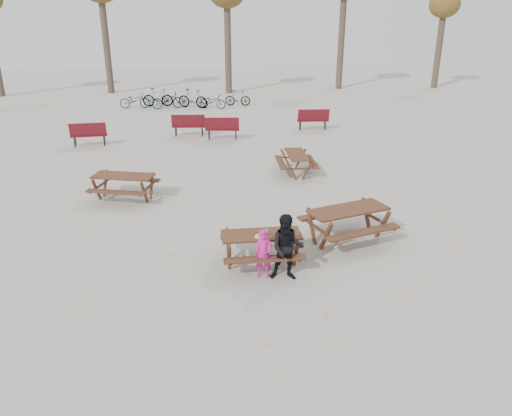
{
  "coord_description": "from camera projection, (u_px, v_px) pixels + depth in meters",
  "views": [
    {
      "loc": [
        -1.36,
        -10.12,
        5.56
      ],
      "look_at": [
        0.0,
        1.0,
        1.0
      ],
      "focal_mm": 35.0,
      "sensor_mm": 36.0,
      "label": 1
    }
  ],
  "objects": [
    {
      "name": "main_picnic_table",
      "position": [
        261.0,
        241.0,
        11.33
      ],
      "size": [
        1.8,
        1.45,
        0.78
      ],
      "color": "#3B2115",
      "rests_on": "ground"
    },
    {
      "name": "child",
      "position": [
        264.0,
        254.0,
        10.83
      ],
      "size": [
        0.44,
        0.31,
        1.11
      ],
      "primitive_type": "imported",
      "rotation": [
        0.0,
        0.0,
        -0.13
      ],
      "color": "#CE1980",
      "rests_on": "ground"
    },
    {
      "name": "ground",
      "position": [
        261.0,
        264.0,
        11.55
      ],
      "size": [
        80.0,
        80.0,
        0.0
      ],
      "primitive_type": "plane",
      "color": "gray",
      "rests_on": "ground"
    },
    {
      "name": "fallen_leaves",
      "position": [
        267.0,
        220.0,
        13.9
      ],
      "size": [
        11.0,
        11.0,
        0.01
      ],
      "primitive_type": null,
      "color": "gold",
      "rests_on": "ground"
    },
    {
      "name": "park_bench_row",
      "position": [
        207.0,
        126.0,
        22.44
      ],
      "size": [
        11.68,
        2.33,
        1.03
      ],
      "color": "maroon",
      "rests_on": "ground"
    },
    {
      "name": "bicycle_row",
      "position": [
        179.0,
        99.0,
        29.09
      ],
      "size": [
        7.66,
        1.9,
        1.08
      ],
      "color": "black",
      "rests_on": "ground"
    },
    {
      "name": "picnic_table_east",
      "position": [
        347.0,
        225.0,
        12.56
      ],
      "size": [
        2.42,
        2.16,
        0.87
      ],
      "primitive_type": null,
      "rotation": [
        0.0,
        0.0,
        0.31
      ],
      "color": "#3B2115",
      "rests_on": "ground"
    },
    {
      "name": "soda_bottle",
      "position": [
        266.0,
        233.0,
        11.11
      ],
      "size": [
        0.07,
        0.07,
        0.17
      ],
      "color": "silver",
      "rests_on": "main_picnic_table"
    },
    {
      "name": "adult",
      "position": [
        287.0,
        248.0,
        10.66
      ],
      "size": [
        0.82,
        0.68,
        1.5
      ],
      "primitive_type": "imported",
      "rotation": [
        0.0,
        0.0,
        -0.17
      ],
      "color": "black",
      "rests_on": "ground"
    },
    {
      "name": "bread_roll",
      "position": [
        259.0,
        235.0,
        11.05
      ],
      "size": [
        0.14,
        0.06,
        0.05
      ],
      "primitive_type": "ellipsoid",
      "color": "tan",
      "rests_on": "food_tray"
    },
    {
      "name": "picnic_table_north",
      "position": [
        124.0,
        187.0,
        15.27
      ],
      "size": [
        2.16,
        1.92,
        0.79
      ],
      "primitive_type": null,
      "rotation": [
        0.0,
        0.0,
        -0.28
      ],
      "color": "#3B2115",
      "rests_on": "ground"
    },
    {
      "name": "food_tray",
      "position": [
        259.0,
        237.0,
        11.07
      ],
      "size": [
        0.18,
        0.11,
        0.03
      ],
      "primitive_type": "cube",
      "color": "white",
      "rests_on": "main_picnic_table"
    },
    {
      "name": "picnic_table_far",
      "position": [
        296.0,
        164.0,
        17.67
      ],
      "size": [
        1.4,
        1.71,
        0.72
      ],
      "primitive_type": null,
      "rotation": [
        0.0,
        0.0,
        1.54
      ],
      "color": "#3B2115",
      "rests_on": "ground"
    }
  ]
}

